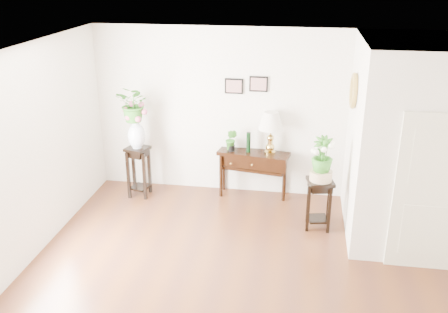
% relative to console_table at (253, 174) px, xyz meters
% --- Properties ---
extents(floor, '(6.00, 5.50, 0.02)m').
position_rel_console_table_xyz_m(floor, '(0.29, -2.57, -0.39)').
color(floor, '#4B281A').
rests_on(floor, ground).
extents(ceiling, '(6.00, 5.50, 0.02)m').
position_rel_console_table_xyz_m(ceiling, '(0.29, -2.57, 2.41)').
color(ceiling, white).
rests_on(ceiling, ground).
extents(wall_back, '(6.00, 0.02, 2.80)m').
position_rel_console_table_xyz_m(wall_back, '(0.29, 0.18, 1.01)').
color(wall_back, white).
rests_on(wall_back, ground).
extents(wall_left, '(0.02, 5.50, 2.80)m').
position_rel_console_table_xyz_m(wall_left, '(-2.71, -2.57, 1.01)').
color(wall_left, white).
rests_on(wall_left, ground).
extents(partition, '(1.80, 1.95, 2.80)m').
position_rel_console_table_xyz_m(partition, '(2.39, -0.79, 1.01)').
color(partition, white).
rests_on(partition, floor).
extents(door, '(0.90, 0.05, 2.10)m').
position_rel_console_table_xyz_m(door, '(2.39, -1.79, 0.66)').
color(door, beige).
rests_on(door, floor).
extents(art_print_left, '(0.30, 0.02, 0.25)m').
position_rel_console_table_xyz_m(art_print_left, '(-0.36, 0.16, 1.46)').
color(art_print_left, black).
rests_on(art_print_left, wall_back).
extents(art_print_right, '(0.30, 0.02, 0.25)m').
position_rel_console_table_xyz_m(art_print_right, '(0.04, 0.16, 1.51)').
color(art_print_right, black).
rests_on(art_print_right, wall_back).
extents(wall_ornament, '(0.07, 0.51, 0.51)m').
position_rel_console_table_xyz_m(wall_ornament, '(1.45, -0.67, 1.66)').
color(wall_ornament, '#A18A3B').
rests_on(wall_ornament, partition).
extents(console_table, '(1.23, 0.59, 0.79)m').
position_rel_console_table_xyz_m(console_table, '(0.00, 0.00, 0.00)').
color(console_table, black).
rests_on(console_table, floor).
extents(table_lamp, '(0.49, 0.49, 0.71)m').
position_rel_console_table_xyz_m(table_lamp, '(0.27, 0.00, 0.74)').
color(table_lamp, '#B29246').
rests_on(table_lamp, console_table).
extents(green_vase, '(0.09, 0.09, 0.34)m').
position_rel_console_table_xyz_m(green_vase, '(-0.09, 0.00, 0.56)').
color(green_vase, black).
rests_on(green_vase, console_table).
extents(potted_plant, '(0.24, 0.22, 0.36)m').
position_rel_console_table_xyz_m(potted_plant, '(-0.37, 0.00, 0.57)').
color(potted_plant, '#2E7520').
rests_on(potted_plant, console_table).
extents(plant_stand_a, '(0.42, 0.42, 0.87)m').
position_rel_console_table_xyz_m(plant_stand_a, '(-1.90, -0.31, 0.04)').
color(plant_stand_a, black).
rests_on(plant_stand_a, floor).
extents(porcelain_vase, '(0.31, 0.31, 0.50)m').
position_rel_console_table_xyz_m(porcelain_vase, '(-1.90, -0.31, 0.70)').
color(porcelain_vase, white).
rests_on(porcelain_vase, plant_stand_a).
extents(lily_arrangement, '(0.66, 0.61, 0.60)m').
position_rel_console_table_xyz_m(lily_arrangement, '(-1.90, -0.31, 1.18)').
color(lily_arrangement, '#2E7520').
rests_on(lily_arrangement, porcelain_vase).
extents(plant_stand_b, '(0.43, 0.43, 0.77)m').
position_rel_console_table_xyz_m(plant_stand_b, '(1.08, -0.94, -0.01)').
color(plant_stand_b, black).
rests_on(plant_stand_b, floor).
extents(ceramic_bowl, '(0.37, 0.37, 0.15)m').
position_rel_console_table_xyz_m(ceramic_bowl, '(1.08, -0.94, 0.46)').
color(ceramic_bowl, '#C0B494').
rests_on(ceramic_bowl, plant_stand_b).
extents(narcissus, '(0.36, 0.36, 0.54)m').
position_rel_console_table_xyz_m(narcissus, '(1.08, -0.94, 0.77)').
color(narcissus, '#2E7520').
rests_on(narcissus, ceramic_bowl).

